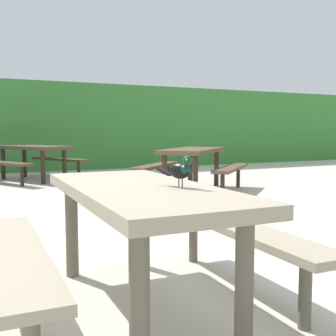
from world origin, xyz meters
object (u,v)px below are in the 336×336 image
object	(u,v)px
bird_grackle	(181,170)
picnic_table_mid_right	(192,159)
picnic_table_mid_left	(33,154)
picnic_table_foreground	(140,216)

from	to	relation	value
bird_grackle	picnic_table_mid_right	bearing A→B (deg)	60.07
bird_grackle	picnic_table_mid_left	distance (m)	7.19
picnic_table_mid_left	picnic_table_mid_right	distance (m)	3.60
picnic_table_mid_right	picnic_table_foreground	bearing A→B (deg)	-122.76
bird_grackle	picnic_table_foreground	bearing A→B (deg)	128.60
picnic_table_foreground	picnic_table_mid_left	bearing A→B (deg)	86.89
bird_grackle	picnic_table_mid_left	world-z (taller)	bird_grackle
bird_grackle	picnic_table_mid_left	xyz separation A→B (m)	(0.21, 7.18, -0.29)
picnic_table_foreground	picnic_table_mid_right	bearing A→B (deg)	57.24
picnic_table_mid_right	picnic_table_mid_left	bearing A→B (deg)	130.71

